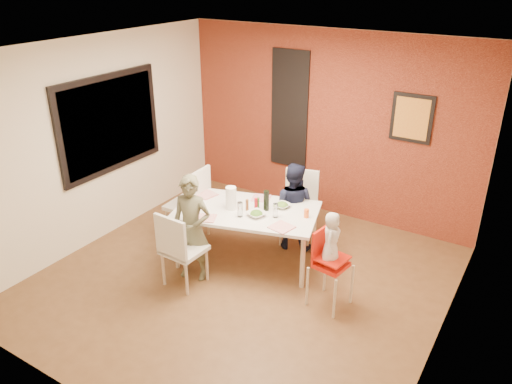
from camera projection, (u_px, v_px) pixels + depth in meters
The scene contains 35 objects.
ground at pixel (243, 279), 6.04m from camera, with size 4.50×4.50×0.00m, color brown.
ceiling at pixel (240, 51), 4.91m from camera, with size 4.50×4.50×0.02m, color white.
wall_back at pixel (327, 125), 7.21m from camera, with size 4.50×0.02×2.70m, color beige.
wall_front at pixel (77, 277), 3.74m from camera, with size 4.50×0.02×2.70m, color beige.
wall_left at pixel (99, 142), 6.55m from camera, with size 0.02×4.50×2.70m, color beige.
wall_right at pixel (455, 230), 4.39m from camera, with size 0.02×4.50×2.70m, color beige.
brick_accent_wall at pixel (326, 126), 7.19m from camera, with size 4.50×0.02×2.70m, color maroon.
picture_window_frame at pixel (110, 123), 6.61m from camera, with size 0.05×1.70×1.30m, color black.
picture_window_pane at pixel (111, 124), 6.60m from camera, with size 0.02×1.55×1.15m, color black.
glassblock_strip at pixel (290, 110), 7.40m from camera, with size 0.55×0.03×1.70m, color #B3BDC4.
glassblock_surround at pixel (290, 110), 7.40m from camera, with size 0.60×0.03×1.76m, color black.
art_print_frame at pixel (412, 118), 6.48m from camera, with size 0.54×0.03×0.64m, color black.
art_print_canvas at pixel (411, 119), 6.46m from camera, with size 0.44×0.01×0.54m, color gold.
dining_table at pixel (247, 214), 6.17m from camera, with size 1.93×1.41×0.72m.
chair_near at pixel (179, 247), 5.70m from camera, with size 0.46×0.46×0.95m.
chair_far at pixel (300, 202), 6.73m from camera, with size 0.55×0.55×0.98m.
chair_left at pixel (192, 201), 6.69m from camera, with size 0.51×0.51×1.04m.
high_chair at pixel (328, 261), 5.41m from camera, with size 0.43×0.43×0.91m.
child_near at pixel (192, 228), 5.84m from camera, with size 0.48×0.32×1.32m, color brown.
child_far at pixel (293, 206), 6.51m from camera, with size 0.58×0.45×1.19m, color black.
toddler at pixel (331, 238), 5.27m from camera, with size 0.29×0.19×0.60m, color beige.
plate_near_left at pixel (206, 218), 5.93m from camera, with size 0.22×0.22×0.01m, color white.
plate_far_mid at pixel (261, 198), 6.43m from camera, with size 0.23×0.23×0.01m, color white.
plate_near_right at pixel (282, 227), 5.72m from camera, with size 0.24×0.24×0.01m, color white.
plate_far_left at pixel (206, 195), 6.53m from camera, with size 0.23×0.23×0.01m, color white.
salad_bowl_a at pixel (256, 214), 5.98m from camera, with size 0.21×0.21×0.05m, color white.
salad_bowl_b at pixel (282, 206), 6.19m from camera, with size 0.19×0.19×0.05m, color silver.
wine_bottle at pixel (266, 200), 6.08m from camera, with size 0.07×0.07×0.26m, color black.
wine_glass_a at pixel (240, 210), 5.94m from camera, with size 0.07×0.07×0.19m, color silver.
wine_glass_b at pixel (275, 210), 5.93m from camera, with size 0.06×0.06×0.18m, color white.
paper_towel_roll at pixel (231, 198), 6.11m from camera, with size 0.13×0.13×0.29m, color white.
condiment_red at pixel (256, 204), 6.11m from camera, with size 0.04×0.04×0.16m, color red.
condiment_green at pixel (258, 203), 6.14m from camera, with size 0.04×0.04×0.14m, color #316A23.
condiment_brown at pixel (247, 205), 6.10m from camera, with size 0.04×0.04×0.15m, color brown.
sippy_cup at pixel (306, 213), 5.94m from camera, with size 0.06×0.06×0.10m, color orange.
Camera 1 is at (2.79, -4.19, 3.50)m, focal length 35.00 mm.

